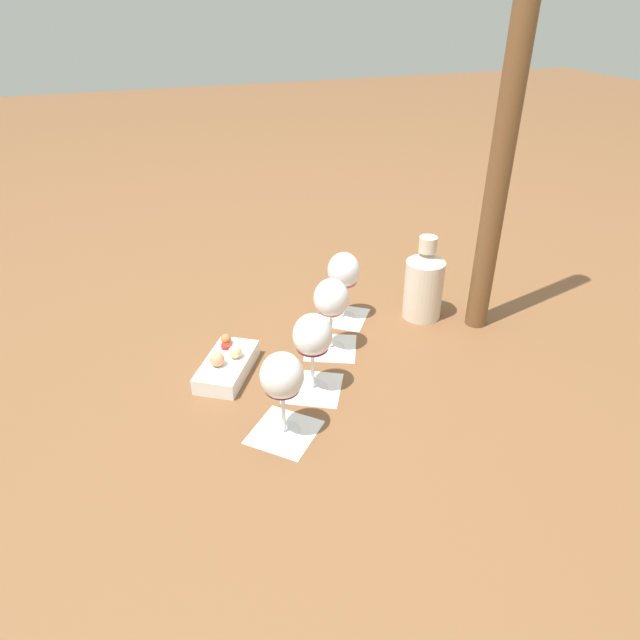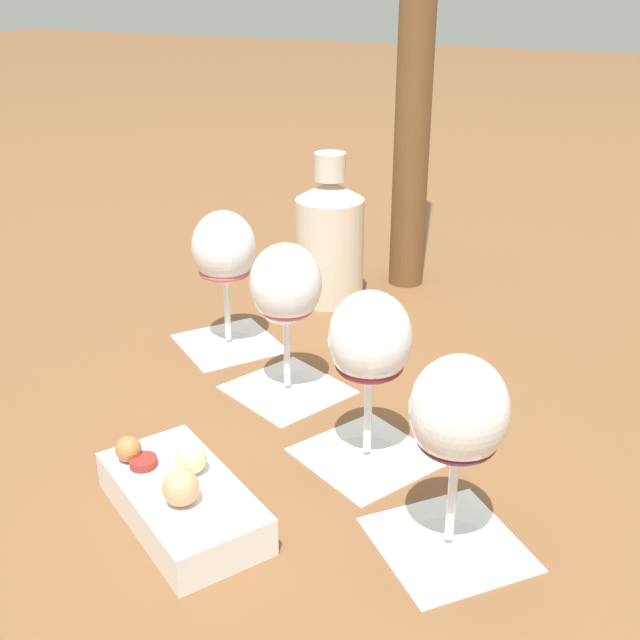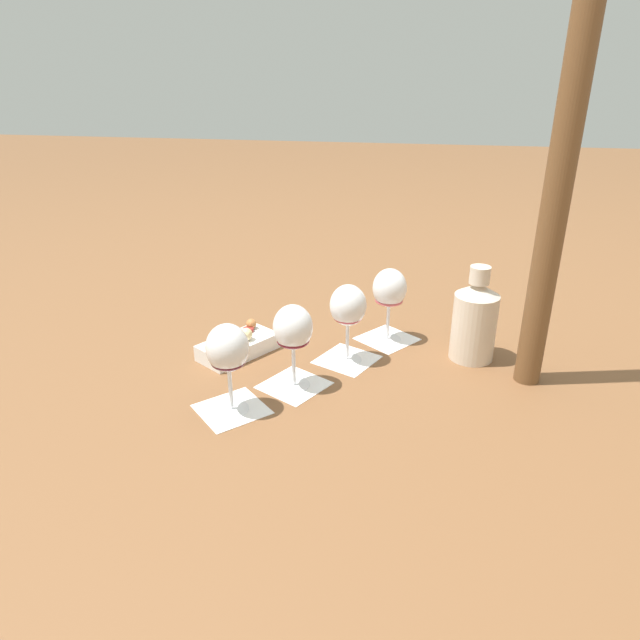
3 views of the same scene
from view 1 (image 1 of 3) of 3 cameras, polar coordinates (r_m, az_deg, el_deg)
The scene contains 12 objects.
ground_plane at distance 1.22m, azimuth -0.07°, elevation -4.73°, with size 8.00×8.00×0.00m, color brown.
tasting_card_0 at distance 1.40m, azimuth 2.28°, elevation 0.32°, with size 0.16×0.16×0.00m.
tasting_card_1 at distance 1.28m, azimuth 1.08°, elevation -2.77°, with size 0.15×0.15×0.00m.
tasting_card_2 at distance 1.16m, azimuth -0.72°, elevation -6.81°, with size 0.16×0.15×0.00m.
tasting_card_3 at distance 1.06m, azimuth -3.60°, elevation -11.10°, with size 0.16×0.16×0.00m.
wine_glass_0 at distance 1.35m, azimuth 2.38°, elevation 4.67°, with size 0.08×0.08×0.17m.
wine_glass_1 at distance 1.22m, azimuth 1.13°, elevation 1.84°, with size 0.08×0.08×0.17m.
wine_glass_2 at distance 1.09m, azimuth -0.76°, elevation -1.90°, with size 0.08×0.08×0.17m.
wine_glass_3 at distance 0.99m, azimuth -3.81°, elevation -6.00°, with size 0.08×0.08×0.17m.
ceramic_vase at distance 1.39m, azimuth 10.36°, elevation 3.67°, with size 0.09×0.09×0.21m.
snack_dish at distance 1.21m, azimuth -9.29°, elevation -4.45°, with size 0.19×0.16×0.07m.
umbrella_pole at distance 1.26m, azimuth 18.57°, elevation 20.25°, with size 0.05×0.05×1.03m.
Camera 1 is at (0.94, -0.34, 0.71)m, focal length 32.00 mm.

